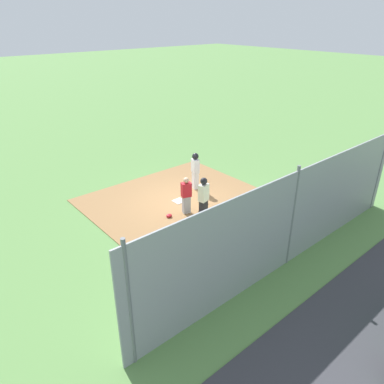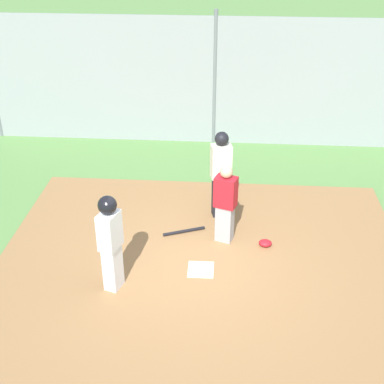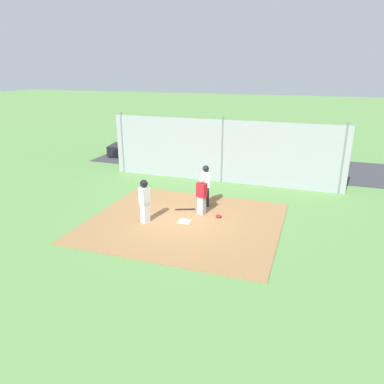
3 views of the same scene
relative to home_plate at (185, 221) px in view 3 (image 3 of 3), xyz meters
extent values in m
plane|color=#5B8947|center=(0.00, 0.00, -0.04)|extent=(140.00, 140.00, 0.00)
cube|color=olive|center=(0.00, 0.00, -0.03)|extent=(7.20, 6.40, 0.03)
cube|color=white|center=(0.00, 0.00, 0.00)|extent=(0.44, 0.44, 0.02)
cube|color=#9E9EA3|center=(-0.38, -0.96, 0.35)|extent=(0.36, 0.31, 0.73)
cube|color=#B21923|center=(-0.38, -0.96, 1.01)|extent=(0.44, 0.37, 0.58)
sphere|color=tan|center=(-0.38, -0.96, 1.41)|extent=(0.23, 0.23, 0.23)
cube|color=black|center=(-0.27, -1.85, 0.41)|extent=(0.34, 0.29, 0.85)
cube|color=beige|center=(-0.27, -1.85, 1.18)|extent=(0.43, 0.34, 0.67)
sphere|color=black|center=(-0.27, -1.85, 1.64)|extent=(0.27, 0.27, 0.27)
cube|color=silver|center=(1.39, 0.54, 0.38)|extent=(0.30, 0.35, 0.78)
cube|color=silver|center=(1.39, 0.54, 1.09)|extent=(0.36, 0.44, 0.62)
sphere|color=tan|center=(1.39, 0.54, 1.52)|extent=(0.25, 0.25, 0.25)
sphere|color=black|center=(1.39, 0.54, 1.54)|extent=(0.30, 0.30, 0.30)
cylinder|color=black|center=(0.39, -1.13, 0.02)|extent=(0.78, 0.36, 0.06)
ellipsoid|color=#B21923|center=(-1.13, -0.81, 0.05)|extent=(0.24, 0.20, 0.12)
cube|color=#93999E|center=(0.00, -5.53, 1.56)|extent=(12.00, 0.05, 3.20)
cylinder|color=slate|center=(-5.70, -5.53, 1.64)|extent=(0.10, 0.10, 3.35)
cylinder|color=slate|center=(0.00, -5.53, 1.64)|extent=(0.10, 0.10, 3.35)
cylinder|color=slate|center=(5.70, -5.53, 1.64)|extent=(0.10, 0.10, 3.35)
cube|color=#38383D|center=(0.00, -9.58, -0.02)|extent=(18.00, 5.20, 0.04)
cube|color=#235B38|center=(-0.08, -10.26, 0.40)|extent=(4.33, 2.06, 0.64)
cube|color=#1E4E2F|center=(-0.23, -10.27, 1.00)|extent=(2.44, 1.76, 0.56)
cylinder|color=black|center=(1.21, -9.29, 0.30)|extent=(0.61, 0.23, 0.60)
cylinder|color=black|center=(1.35, -10.98, 0.30)|extent=(0.61, 0.23, 0.60)
cylinder|color=black|center=(-1.51, -9.53, 0.30)|extent=(0.61, 0.23, 0.60)
cylinder|color=black|center=(-1.37, -11.22, 0.30)|extent=(0.61, 0.23, 0.60)
cube|color=black|center=(6.45, -9.23, 0.40)|extent=(4.43, 2.39, 0.64)
cube|color=black|center=(6.60, -9.21, 1.00)|extent=(2.54, 1.94, 0.56)
cylinder|color=black|center=(5.25, -10.31, 0.30)|extent=(0.62, 0.28, 0.60)
cylinder|color=black|center=(4.96, -8.63, 0.30)|extent=(0.62, 0.28, 0.60)
cylinder|color=black|center=(7.94, -9.84, 0.30)|extent=(0.62, 0.28, 0.60)
cylinder|color=black|center=(7.65, -8.16, 0.30)|extent=(0.62, 0.28, 0.60)
camera|label=1|loc=(-8.42, -10.76, 7.10)|focal=33.75mm
camera|label=2|loc=(-0.39, 7.27, 5.58)|focal=49.57mm
camera|label=3|loc=(-4.46, 11.96, 5.59)|focal=33.87mm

